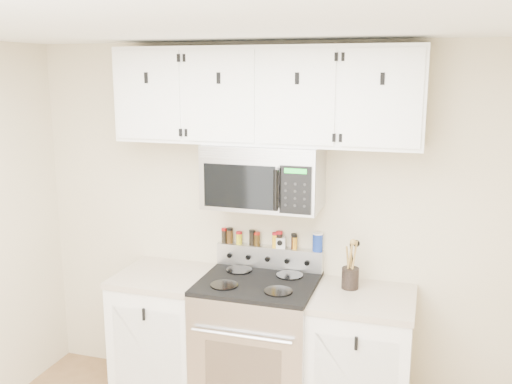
% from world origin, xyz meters
% --- Properties ---
extents(back_wall, '(3.50, 0.01, 2.50)m').
position_xyz_m(back_wall, '(0.00, 1.75, 1.25)').
color(back_wall, '#C2B391').
rests_on(back_wall, floor).
extents(ceiling, '(3.50, 3.50, 0.01)m').
position_xyz_m(ceiling, '(0.00, 0.00, 2.50)').
color(ceiling, white).
rests_on(ceiling, back_wall).
extents(range, '(0.76, 0.65, 1.10)m').
position_xyz_m(range, '(0.00, 1.43, 0.49)').
color(range, '#B7B7BA').
rests_on(range, floor).
extents(base_cabinet_left, '(0.64, 0.62, 0.92)m').
position_xyz_m(base_cabinet_left, '(-0.69, 1.45, 0.46)').
color(base_cabinet_left, white).
rests_on(base_cabinet_left, floor).
extents(base_cabinet_right, '(0.64, 0.62, 0.92)m').
position_xyz_m(base_cabinet_right, '(0.69, 1.45, 0.46)').
color(base_cabinet_right, white).
rests_on(base_cabinet_right, floor).
extents(microwave, '(0.76, 0.44, 0.42)m').
position_xyz_m(microwave, '(0.00, 1.55, 1.63)').
color(microwave, '#9E9EA3').
rests_on(microwave, back_wall).
extents(upper_cabinets, '(2.00, 0.35, 0.62)m').
position_xyz_m(upper_cabinets, '(-0.00, 1.58, 2.15)').
color(upper_cabinets, white).
rests_on(upper_cabinets, back_wall).
extents(utensil_crock, '(0.11, 0.11, 0.32)m').
position_xyz_m(utensil_crock, '(0.59, 1.55, 1.00)').
color(utensil_crock, black).
rests_on(utensil_crock, base_cabinet_right).
extents(kitchen_timer, '(0.07, 0.06, 0.07)m').
position_xyz_m(kitchen_timer, '(0.08, 1.71, 1.14)').
color(kitchen_timer, silver).
rests_on(kitchen_timer, range).
extents(salt_canister, '(0.07, 0.07, 0.13)m').
position_xyz_m(salt_canister, '(0.34, 1.71, 1.16)').
color(salt_canister, navy).
rests_on(salt_canister, range).
extents(spice_jar_0, '(0.04, 0.04, 0.11)m').
position_xyz_m(spice_jar_0, '(-0.34, 1.71, 1.15)').
color(spice_jar_0, black).
rests_on(spice_jar_0, range).
extents(spice_jar_1, '(0.05, 0.05, 0.11)m').
position_xyz_m(spice_jar_1, '(-0.30, 1.71, 1.16)').
color(spice_jar_1, '#3E270F').
rests_on(spice_jar_1, range).
extents(spice_jar_2, '(0.04, 0.04, 0.09)m').
position_xyz_m(spice_jar_2, '(-0.23, 1.71, 1.15)').
color(spice_jar_2, gold).
rests_on(spice_jar_2, range).
extents(spice_jar_3, '(0.04, 0.04, 0.11)m').
position_xyz_m(spice_jar_3, '(-0.13, 1.71, 1.15)').
color(spice_jar_3, black).
rests_on(spice_jar_3, range).
extents(spice_jar_4, '(0.04, 0.04, 0.10)m').
position_xyz_m(spice_jar_4, '(-0.09, 1.71, 1.15)').
color(spice_jar_4, '#3B290E').
rests_on(spice_jar_4, range).
extents(spice_jar_5, '(0.04, 0.04, 0.11)m').
position_xyz_m(spice_jar_5, '(0.04, 1.71, 1.15)').
color(spice_jar_5, gold).
rests_on(spice_jar_5, range).
extents(spice_jar_6, '(0.05, 0.05, 0.12)m').
position_xyz_m(spice_jar_6, '(0.07, 1.71, 1.16)').
color(spice_jar_6, black).
rests_on(spice_jar_6, range).
extents(spice_jar_7, '(0.04, 0.04, 0.11)m').
position_xyz_m(spice_jar_7, '(0.17, 1.71, 1.16)').
color(spice_jar_7, '#3A1C0E').
rests_on(spice_jar_7, range).
extents(spice_jar_8, '(0.04, 0.04, 0.10)m').
position_xyz_m(spice_jar_8, '(0.18, 1.71, 1.15)').
color(spice_jar_8, orange).
rests_on(spice_jar_8, range).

